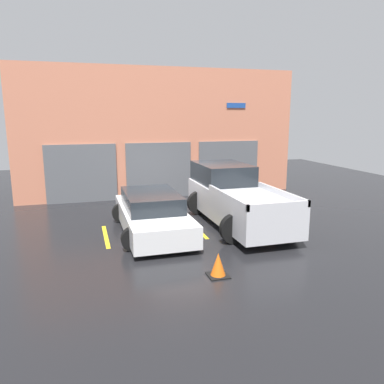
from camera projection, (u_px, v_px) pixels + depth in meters
name	position (u px, v px, depth m)	size (l,w,h in m)	color
ground_plane	(181.00, 213.00, 13.87)	(28.00, 28.00, 0.00)	black
shophouse_building	(161.00, 135.00, 16.40)	(12.29, 0.68, 5.59)	#D17A5B
pickup_truck	(234.00, 197.00, 12.55)	(2.49, 5.35, 1.87)	silver
sedan_white	(152.00, 214.00, 11.55)	(2.23, 4.59, 1.25)	white
parking_stripe_far_left	(106.00, 236.00, 11.25)	(0.12, 2.20, 0.01)	gold
parking_stripe_left	(196.00, 228.00, 12.04)	(0.12, 2.20, 0.01)	gold
parking_stripe_centre	(276.00, 221.00, 12.84)	(0.12, 2.20, 0.01)	gold
traffic_cone	(218.00, 266.00, 8.44)	(0.47, 0.47, 0.55)	black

